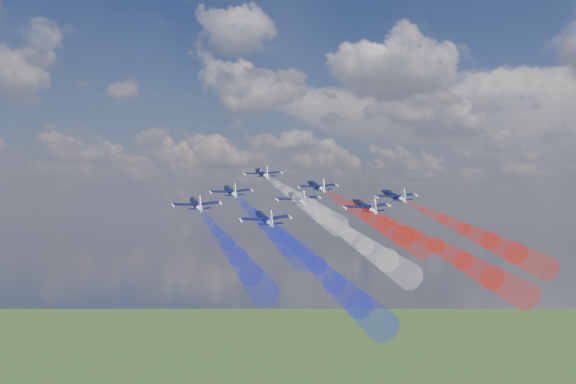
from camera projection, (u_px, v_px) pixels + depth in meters
The scene contains 16 objects.
jet_lead at pixel (262, 174), 166.16m from camera, with size 10.03×12.54×3.34m, color black, non-canonical shape.
trail_lead at pixel (298, 198), 139.66m from camera, with size 4.18×45.95×4.18m, color white, non-canonical shape.
jet_inner_left at pixel (230, 191), 150.55m from camera, with size 10.03×12.54×3.34m, color black, non-canonical shape.
trail_inner_left at pixel (264, 223), 124.06m from camera, with size 4.18×45.95×4.18m, color #1925D8, non-canonical shape.
jet_inner_right at pixel (316, 186), 157.05m from camera, with size 10.03×12.54×3.34m, color black, non-canonical shape.
trail_inner_right at pixel (366, 215), 130.56m from camera, with size 4.18×45.95×4.18m, color red, non-canonical shape.
jet_outer_left at pixel (196, 204), 133.70m from camera, with size 10.03×12.54×3.34m, color black, non-canonical shape.
trail_outer_left at pixel (227, 244), 107.20m from camera, with size 4.18×45.95×4.18m, color #1925D8, non-canonical shape.
jet_center_third at pixel (297, 199), 141.96m from camera, with size 10.03×12.54×3.34m, color black, non-canonical shape.
trail_center_third at pixel (348, 234), 115.47m from camera, with size 4.18×45.95×4.18m, color white, non-canonical shape.
jet_outer_right at pixel (394, 196), 147.33m from camera, with size 10.03×12.54×3.34m, color black, non-canonical shape.
trail_outer_right at pixel (464, 229), 120.83m from camera, with size 4.18×45.95×4.18m, color red, non-canonical shape.
jet_rear_left at pixel (264, 219), 124.48m from camera, with size 10.03×12.54×3.34m, color black, non-canonical shape.
trail_rear_left at pixel (316, 266), 97.98m from camera, with size 4.18×45.95×4.18m, color #1925D8, non-canonical shape.
jet_rear_right at pixel (365, 207), 133.82m from camera, with size 10.03×12.54×3.34m, color black, non-canonical shape.
trail_rear_right at pixel (437, 247), 107.33m from camera, with size 4.18×45.95×4.18m, color red, non-canonical shape.
Camera 1 is at (97.62, -94.81, 142.34)m, focal length 41.15 mm.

